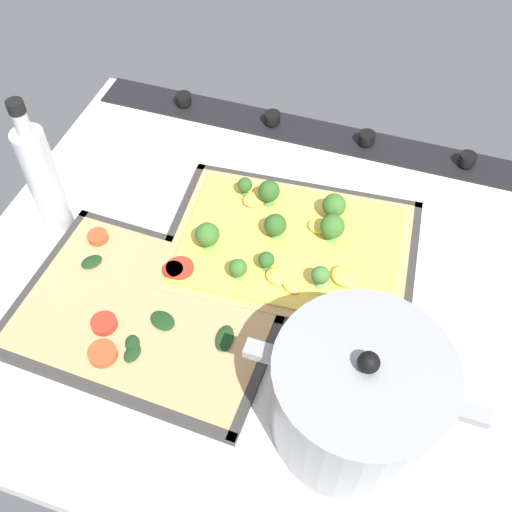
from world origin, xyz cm
name	(u,v)px	position (x,y,z in cm)	size (l,w,h in cm)	color
ground_plane	(259,287)	(0.00, 0.00, -1.50)	(83.88, 72.93, 3.00)	white
stove_control_panel	(318,133)	(0.00, -32.96, 0.54)	(80.52, 7.00, 2.60)	black
baking_tray_front	(290,250)	(-2.64, -6.55, 0.37)	(38.34, 29.56, 1.30)	#33302D
broccoli_pizza	(289,242)	(-2.35, -6.78, 1.81)	(35.76, 26.98, 5.72)	tan
baking_tray_back	(149,314)	(12.48, 10.28, 0.37)	(36.38, 27.27, 1.30)	#33302D
veggie_pizza_back	(147,311)	(12.64, 10.20, 1.04)	(33.89, 24.79, 1.90)	tan
cooking_pot	(359,396)	(-17.11, 16.33, 6.75)	(26.95, 20.15, 15.80)	gray
oil_bottle	(43,178)	(32.53, -0.84, 9.53)	(4.51, 4.51, 22.81)	#B7BCC6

